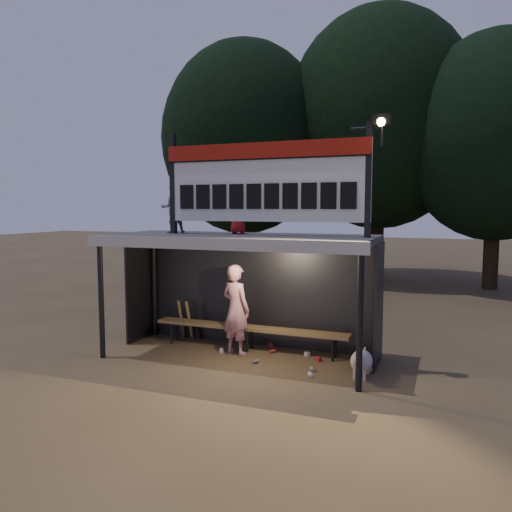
{
  "coord_description": "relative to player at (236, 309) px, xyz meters",
  "views": [
    {
      "loc": [
        3.61,
        -8.42,
        2.82
      ],
      "look_at": [
        0.2,
        0.4,
        1.9
      ],
      "focal_mm": 35.0,
      "sensor_mm": 36.0,
      "label": 1
    }
  ],
  "objects": [
    {
      "name": "child_b",
      "position": [
        -0.01,
        0.14,
        1.86
      ],
      "size": [
        0.42,
        0.28,
        0.83
      ],
      "primitive_type": "imported",
      "rotation": [
        0.0,
        0.0,
        3.19
      ],
      "color": "#AC1A1B",
      "rests_on": "dugout_shelter"
    },
    {
      "name": "bench",
      "position": [
        0.15,
        0.31,
        -0.44
      ],
      "size": [
        4.0,
        0.35,
        0.48
      ],
      "color": "olive",
      "rests_on": "ground"
    },
    {
      "name": "dog",
      "position": [
        2.48,
        -0.5,
        -0.59
      ],
      "size": [
        0.36,
        0.81,
        0.49
      ],
      "color": "silver",
      "rests_on": "ground"
    },
    {
      "name": "child_a",
      "position": [
        -1.3,
        -0.08,
        1.94
      ],
      "size": [
        0.6,
        0.58,
        0.97
      ],
      "primitive_type": "imported",
      "rotation": [
        0.0,
        0.0,
        3.8
      ],
      "color": "gray",
      "rests_on": "dugout_shelter"
    },
    {
      "name": "tree_right",
      "position": [
        5.15,
        10.26,
        4.32
      ],
      "size": [
        6.08,
        6.08,
        8.72
      ],
      "color": "#312315",
      "rests_on": "ground"
    },
    {
      "name": "tree_mid",
      "position": [
        1.15,
        11.26,
        5.29
      ],
      "size": [
        7.22,
        7.22,
        10.36
      ],
      "color": "black",
      "rests_on": "ground"
    },
    {
      "name": "bats",
      "position": [
        -1.34,
        0.58,
        -0.44
      ],
      "size": [
        0.47,
        0.32,
        0.84
      ],
      "color": "#8B6240",
      "rests_on": "ground"
    },
    {
      "name": "tree_left",
      "position": [
        -3.85,
        9.76,
        4.64
      ],
      "size": [
        6.46,
        6.46,
        9.27
      ],
      "color": "#312215",
      "rests_on": "ground"
    },
    {
      "name": "dugout_shelter",
      "position": [
        0.15,
        0.01,
        0.97
      ],
      "size": [
        5.1,
        2.08,
        2.32
      ],
      "color": "#424245",
      "rests_on": "ground"
    },
    {
      "name": "scoreboard_assembly",
      "position": [
        0.71,
        -0.24,
        2.45
      ],
      "size": [
        4.1,
        0.27,
        1.99
      ],
      "color": "black",
      "rests_on": "dugout_shelter"
    },
    {
      "name": "player",
      "position": [
        0.0,
        0.0,
        0.0
      ],
      "size": [
        0.74,
        0.62,
        1.74
      ],
      "primitive_type": "imported",
      "rotation": [
        0.0,
        0.0,
        2.78
      ],
      "color": "white",
      "rests_on": "ground"
    },
    {
      "name": "ground",
      "position": [
        0.15,
        -0.24,
        -0.87
      ],
      "size": [
        80.0,
        80.0,
        0.0
      ],
      "primitive_type": "plane",
      "color": "brown",
      "rests_on": "ground"
    },
    {
      "name": "litter",
      "position": [
        0.95,
        -0.03,
        -0.83
      ],
      "size": [
        2.1,
        1.55,
        0.08
      ],
      "color": "red",
      "rests_on": "ground"
    }
  ]
}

